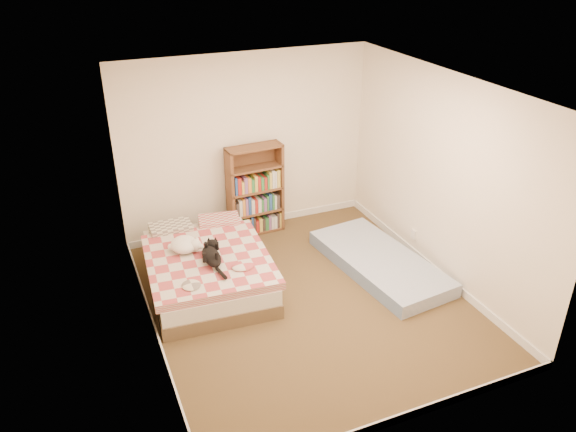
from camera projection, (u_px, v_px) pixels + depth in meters
name	position (u px, v px, depth m)	size (l,w,h in m)	color
room	(307.00, 208.00, 6.02)	(3.51, 4.01, 2.51)	#4F3D22
bed	(206.00, 266.00, 6.78)	(1.51, 2.00, 0.51)	brown
bookshelf	(255.00, 199.00, 7.85)	(0.79, 0.30, 1.29)	brown
floor_mattress	(379.00, 262.00, 7.14)	(0.89, 1.97, 0.18)	#6F89B9
black_cat	(211.00, 255.00, 6.45)	(0.34, 0.75, 0.17)	black
white_dog	(185.00, 245.00, 6.63)	(0.37, 0.40, 0.17)	white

